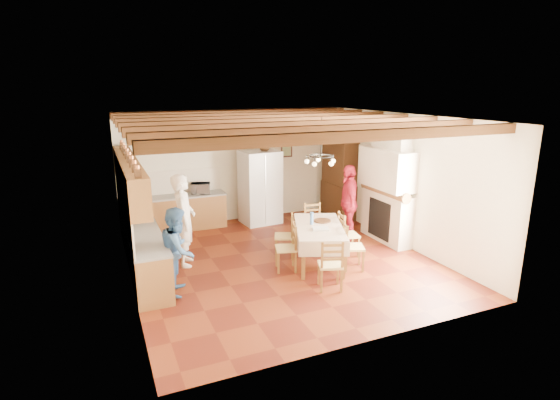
% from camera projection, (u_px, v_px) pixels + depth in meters
% --- Properties ---
extents(floor, '(6.00, 6.50, 0.02)m').
position_uv_depth(floor, '(281.00, 261.00, 9.23)').
color(floor, '#4F180E').
rests_on(floor, ground).
extents(ceiling, '(6.00, 6.50, 0.02)m').
position_uv_depth(ceiling, '(281.00, 117.00, 8.46)').
color(ceiling, white).
rests_on(ceiling, ground).
extents(wall_back, '(6.00, 0.02, 3.00)m').
position_uv_depth(wall_back, '(233.00, 166.00, 11.75)').
color(wall_back, beige).
rests_on(wall_back, ground).
extents(wall_front, '(6.00, 0.02, 3.00)m').
position_uv_depth(wall_front, '(376.00, 244.00, 5.95)').
color(wall_front, beige).
rests_on(wall_front, ground).
extents(wall_left, '(0.02, 6.50, 3.00)m').
position_uv_depth(wall_left, '(125.00, 208.00, 7.70)').
color(wall_left, beige).
rests_on(wall_left, ground).
extents(wall_right, '(0.02, 6.50, 3.00)m').
position_uv_depth(wall_right, '(402.00, 180.00, 9.99)').
color(wall_right, beige).
rests_on(wall_right, ground).
extents(ceiling_beams, '(6.00, 6.30, 0.16)m').
position_uv_depth(ceiling_beams, '(281.00, 122.00, 8.49)').
color(ceiling_beams, '#39230D').
rests_on(ceiling_beams, ground).
extents(lower_cabinets_left, '(0.60, 4.30, 0.86)m').
position_uv_depth(lower_cabinets_left, '(142.00, 243.00, 9.03)').
color(lower_cabinets_left, brown).
rests_on(lower_cabinets_left, ground).
extents(lower_cabinets_back, '(2.30, 0.60, 0.86)m').
position_uv_depth(lower_cabinets_back, '(180.00, 213.00, 11.15)').
color(lower_cabinets_back, brown).
rests_on(lower_cabinets_back, ground).
extents(countertop_left, '(0.62, 4.30, 0.04)m').
position_uv_depth(countertop_left, '(140.00, 223.00, 8.91)').
color(countertop_left, slate).
rests_on(countertop_left, lower_cabinets_left).
extents(countertop_back, '(2.34, 0.62, 0.04)m').
position_uv_depth(countertop_back, '(179.00, 196.00, 11.04)').
color(countertop_back, slate).
rests_on(countertop_back, lower_cabinets_back).
extents(backsplash_left, '(0.03, 4.30, 0.60)m').
position_uv_depth(backsplash_left, '(124.00, 209.00, 8.72)').
color(backsplash_left, beige).
rests_on(backsplash_left, ground).
extents(backsplash_back, '(2.30, 0.03, 0.60)m').
position_uv_depth(backsplash_back, '(176.00, 182.00, 11.21)').
color(backsplash_back, beige).
rests_on(backsplash_back, ground).
extents(upper_cabinets, '(0.35, 4.20, 0.70)m').
position_uv_depth(upper_cabinets, '(129.00, 177.00, 8.62)').
color(upper_cabinets, brown).
rests_on(upper_cabinets, ground).
extents(fireplace, '(0.56, 1.60, 2.80)m').
position_uv_depth(fireplace, '(386.00, 183.00, 10.08)').
color(fireplace, beige).
rests_on(fireplace, ground).
extents(wall_picture, '(0.34, 0.03, 0.42)m').
position_uv_depth(wall_picture, '(287.00, 150.00, 12.22)').
color(wall_picture, '#321D18').
rests_on(wall_picture, ground).
extents(refrigerator, '(1.04, 0.89, 1.94)m').
position_uv_depth(refrigerator, '(260.00, 187.00, 11.60)').
color(refrigerator, silver).
rests_on(refrigerator, floor).
extents(hutch, '(0.54, 1.21, 2.17)m').
position_uv_depth(hutch, '(339.00, 179.00, 12.09)').
color(hutch, '#321E0F').
rests_on(hutch, floor).
extents(dining_table, '(1.56, 2.05, 0.80)m').
position_uv_depth(dining_table, '(319.00, 230.00, 8.97)').
color(dining_table, beige).
rests_on(dining_table, floor).
extents(chandelier, '(0.47, 0.47, 0.03)m').
position_uv_depth(chandelier, '(321.00, 156.00, 8.58)').
color(chandelier, black).
rests_on(chandelier, ground).
extents(chair_left_near, '(0.50, 0.52, 0.96)m').
position_uv_depth(chair_left_near, '(286.00, 247.00, 8.66)').
color(chair_left_near, brown).
rests_on(chair_left_near, floor).
extents(chair_left_far, '(0.54, 0.55, 0.96)m').
position_uv_depth(chair_left_far, '(284.00, 235.00, 9.36)').
color(chair_left_far, brown).
rests_on(chair_left_far, floor).
extents(chair_right_near, '(0.53, 0.54, 0.96)m').
position_uv_depth(chair_right_near, '(353.00, 246.00, 8.73)').
color(chair_right_near, brown).
rests_on(chair_right_near, floor).
extents(chair_right_far, '(0.47, 0.49, 0.96)m').
position_uv_depth(chair_right_far, '(348.00, 234.00, 9.44)').
color(chair_right_far, brown).
rests_on(chair_right_far, floor).
extents(chair_end_near, '(0.53, 0.52, 0.96)m').
position_uv_depth(chair_end_near, '(330.00, 264.00, 7.86)').
color(chair_end_near, brown).
rests_on(chair_end_near, floor).
extents(chair_end_far, '(0.47, 0.45, 0.96)m').
position_uv_depth(chair_end_far, '(314.00, 224.00, 10.09)').
color(chair_end_far, brown).
rests_on(chair_end_far, floor).
extents(person_man, '(0.61, 0.78, 1.91)m').
position_uv_depth(person_man, '(184.00, 220.00, 8.83)').
color(person_man, white).
rests_on(person_man, floor).
extents(person_woman_blue, '(0.82, 0.92, 1.57)m').
position_uv_depth(person_woman_blue, '(178.00, 250.00, 7.68)').
color(person_woman_blue, '#355E94').
rests_on(person_woman_blue, floor).
extents(person_woman_red, '(0.80, 1.15, 1.81)m').
position_uv_depth(person_woman_red, '(348.00, 202.00, 10.37)').
color(person_woman_red, red).
rests_on(person_woman_red, floor).
extents(microwave, '(0.55, 0.44, 0.27)m').
position_uv_depth(microwave, '(201.00, 188.00, 11.21)').
color(microwave, silver).
rests_on(microwave, countertop_back).
extents(fridge_vase, '(0.33, 0.33, 0.31)m').
position_uv_depth(fridge_vase, '(264.00, 145.00, 11.37)').
color(fridge_vase, '#321E0F').
rests_on(fridge_vase, refrigerator).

